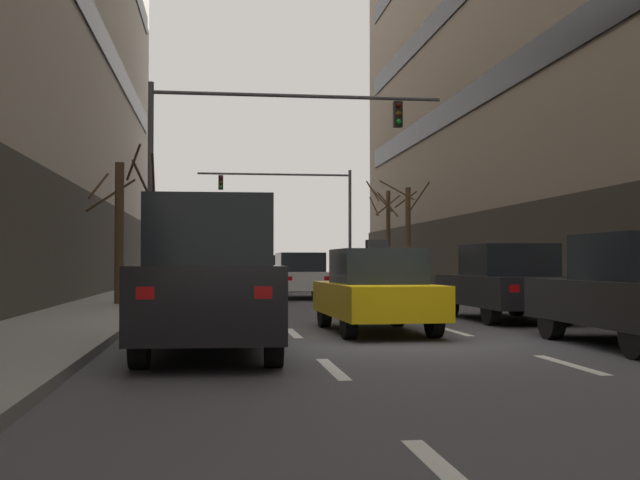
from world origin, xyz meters
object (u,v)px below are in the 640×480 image
Objects in this scene: taxi_driving_4 at (376,291)px; street_tree_1 at (121,226)px; traffic_signal_0 at (240,147)px; car_driving_3 at (281,273)px; car_parked_2 at (505,283)px; street_tree_2 at (387,232)px; street_tree_3 at (408,234)px; car_driving_2 at (299,276)px; car_driving_1 at (211,278)px; traffic_signal_1 at (305,203)px; car_driving_0 at (215,282)px.

taxi_driving_4 is 10.40m from street_tree_1.
car_driving_3 is at bearing 79.30° from traffic_signal_0.
car_driving_3 is 0.97× the size of car_parked_2.
street_tree_1 is (-9.17, 5.91, 1.50)m from car_parked_2.
street_tree_2 is 1.09× the size of street_tree_3.
street_tree_1 is at bearing 147.22° from car_parked_2.
car_driving_1 is at bearing -99.94° from car_driving_2.
street_tree_1 is 19.75m from street_tree_2.
car_driving_1 is 4.52m from taxi_driving_4.
car_driving_0 is at bearing -101.20° from traffic_signal_1.
car_driving_2 is 14.42m from taxi_driving_4.
traffic_signal_1 is at bearing 92.42° from car_parked_2.
street_tree_3 is at bearing -89.04° from street_tree_2.
car_driving_1 is 0.85× the size of street_tree_2.
street_tree_2 reaches higher than car_parked_2.
traffic_signal_1 reaches higher than street_tree_1.
car_driving_2 is at bearing -131.88° from street_tree_3.
car_driving_1 is 1.03× the size of car_driving_3.
car_driving_0 is at bearing 116.84° from taxi_driving_4.
street_tree_1 is (-5.65, 8.58, 1.58)m from taxi_driving_4.
traffic_signal_1 reaches higher than car_driving_3.
street_tree_3 is at bearing 83.24° from car_parked_2.
traffic_signal_1 reaches higher than taxi_driving_4.
taxi_driving_4 is 0.91× the size of car_parked_2.
street_tree_3 reaches higher than street_tree_1.
taxi_driving_4 is (-0.08, -22.98, -0.04)m from car_driving_3.
traffic_signal_0 is 12.83m from street_tree_3.
traffic_signal_1 is at bearing 83.03° from car_driving_2.
car_driving_3 is 22.98m from taxi_driving_4.
car_driving_0 is 27.30m from traffic_signal_1.
car_driving_0 is 9.07m from car_driving_2.
street_tree_1 is at bearing -134.42° from car_driving_2.
street_tree_1 is (-2.61, 11.91, 1.26)m from car_driving_1.
traffic_signal_1 is (2.18, 9.37, 4.04)m from car_driving_3.
car_driving_1 is at bearing -132.36° from taxi_driving_4.
taxi_driving_4 is 0.86× the size of street_tree_3.
car_parked_2 is at bearing -26.27° from car_driving_0.
car_driving_3 is at bearing -161.63° from street_tree_2.
car_driving_1 reaches higher than car_driving_2.
car_driving_1 is 1.00× the size of street_tree_1.
car_driving_1 is 36.28m from traffic_signal_1.
car_driving_3 is 13.08m from traffic_signal_0.
traffic_signal_1 is 2.00× the size of street_tree_1.
taxi_driving_4 is at bearing -90.21° from car_driving_3.
car_driving_3 is (3.06, 17.11, 0.01)m from car_driving_0.
street_tree_2 is (7.80, 14.01, -2.13)m from traffic_signal_0.
street_tree_3 is at bearing 46.86° from street_tree_1.
car_driving_2 is at bearing -117.94° from street_tree_2.
taxi_driving_4 is at bearing -56.62° from street_tree_1.
car_parked_2 is (3.52, 2.67, 0.08)m from taxi_driving_4.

